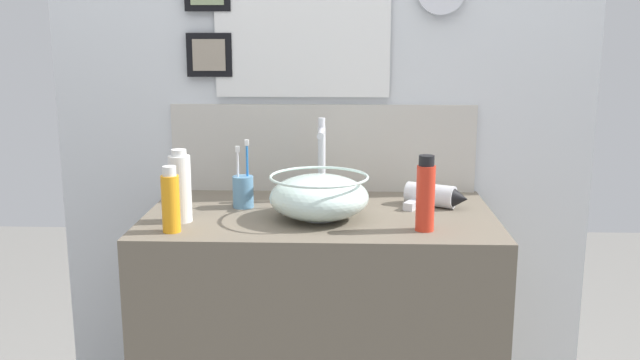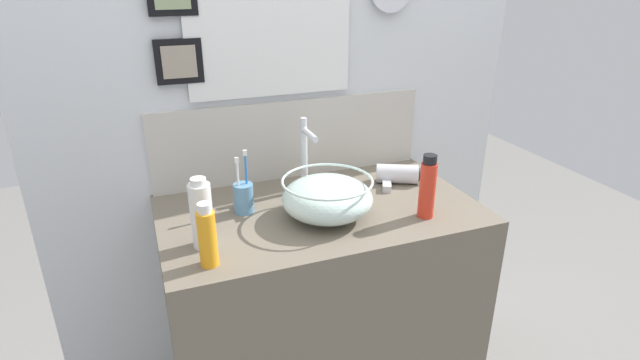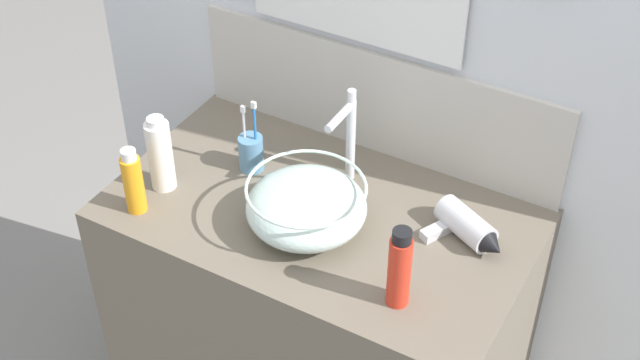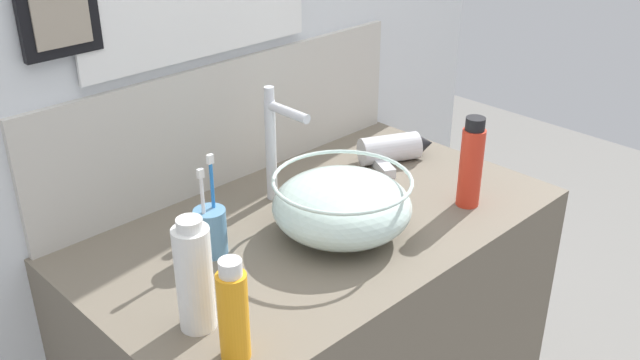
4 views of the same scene
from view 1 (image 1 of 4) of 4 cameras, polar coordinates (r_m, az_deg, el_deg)
The scene contains 9 objects.
vanity_counter at distance 2.27m, azimuth -0.01°, elevation -14.02°, with size 1.03×0.60×0.93m, color #6B6051.
back_panel at distance 2.38m, azimuth 0.24°, elevation 4.78°, with size 1.78×0.09×2.31m.
glass_bowl_sink at distance 2.03m, azimuth -0.04°, elevation -1.31°, with size 0.28×0.28×0.13m.
faucet at distance 2.21m, azimuth 0.15°, elevation 2.09°, with size 0.02×0.13×0.26m.
hair_drier at distance 2.20m, azimuth 9.12°, elevation -1.29°, with size 0.21×0.14×0.07m.
toothbrush_cup at distance 2.18m, azimuth -6.17°, elevation -0.86°, with size 0.06×0.06×0.21m.
lotion_bottle at distance 1.94m, azimuth -11.86°, elevation -1.67°, with size 0.05×0.05×0.18m.
spray_bottle at distance 2.03m, azimuth -11.12°, elevation -0.58°, with size 0.06×0.06×0.21m.
shampoo_bottle at distance 1.93m, azimuth 8.44°, elevation -1.17°, with size 0.05×0.05×0.21m.
Camera 1 is at (0.07, -2.04, 1.47)m, focal length 40.00 mm.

